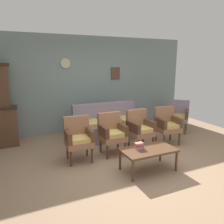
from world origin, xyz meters
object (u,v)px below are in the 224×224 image
object	(u,v)px
floral_couch	(108,126)
armchair_by_doorway	(78,137)
wingback_chair_by_fireplace	(179,115)
floor_vase_by_wall	(174,112)
coffee_table	(148,151)
armchair_near_couch_end	(140,127)
armchair_near_cabinet	(167,124)
book_stack_on_table	(139,146)
armchair_row_middle	(112,132)

from	to	relation	value
floral_couch	armchair_by_doorway	bearing A→B (deg)	-137.30
wingback_chair_by_fireplace	floor_vase_by_wall	world-z (taller)	wingback_chair_by_fireplace
wingback_chair_by_fireplace	coffee_table	distance (m)	2.73
armchair_near_couch_end	coffee_table	xyz separation A→B (m)	(-0.44, -1.02, -0.12)
wingback_chair_by_fireplace	floor_vase_by_wall	bearing A→B (deg)	57.88
armchair_near_cabinet	wingback_chair_by_fireplace	xyz separation A→B (m)	(0.94, 0.65, 0.00)
coffee_table	armchair_by_doorway	bearing A→B (deg)	136.87
book_stack_on_table	wingback_chair_by_fireplace	bearing A→B (deg)	34.70
armchair_near_couch_end	book_stack_on_table	world-z (taller)	armchair_near_couch_end
floor_vase_by_wall	book_stack_on_table	bearing A→B (deg)	-139.61
armchair_by_doorway	armchair_near_cabinet	world-z (taller)	same
armchair_by_doorway	floor_vase_by_wall	size ratio (longest dim) A/B	1.22
armchair_near_couch_end	floor_vase_by_wall	world-z (taller)	armchair_near_couch_end
armchair_row_middle	floor_vase_by_wall	size ratio (longest dim) A/B	1.22
armchair_row_middle	armchair_near_couch_end	xyz separation A→B (m)	(0.72, 0.02, 0.00)
armchair_near_cabinet	wingback_chair_by_fireplace	size ratio (longest dim) A/B	1.00
armchair_near_couch_end	armchair_near_cabinet	world-z (taller)	same
floral_couch	armchair_by_doorway	world-z (taller)	same
book_stack_on_table	armchair_by_doorway	bearing A→B (deg)	134.03
floor_vase_by_wall	wingback_chair_by_fireplace	bearing A→B (deg)	-122.12
armchair_row_middle	wingback_chair_by_fireplace	bearing A→B (deg)	15.37
armchair_near_cabinet	coffee_table	distance (m)	1.60
armchair_near_couch_end	floor_vase_by_wall	bearing A→B (deg)	33.00
armchair_by_doorway	armchair_near_couch_end	size ratio (longest dim) A/B	1.00
armchair_row_middle	wingback_chair_by_fireplace	size ratio (longest dim) A/B	1.00
floral_couch	book_stack_on_table	distance (m)	1.96
book_stack_on_table	floor_vase_by_wall	size ratio (longest dim) A/B	0.22
armchair_row_middle	wingback_chair_by_fireplace	xyz separation A→B (m)	(2.44, 0.67, 0.00)
armchair_near_couch_end	coffee_table	distance (m)	1.12
armchair_by_doorway	book_stack_on_table	distance (m)	1.26
book_stack_on_table	floor_vase_by_wall	world-z (taller)	floor_vase_by_wall
armchair_near_couch_end	wingback_chair_by_fireplace	xyz separation A→B (m)	(1.72, 0.65, 0.00)
floral_couch	coffee_table	size ratio (longest dim) A/B	1.80
armchair_near_couch_end	floor_vase_by_wall	distance (m)	2.64
armchair_near_couch_end	coffee_table	world-z (taller)	armchair_near_couch_end
armchair_near_cabinet	wingback_chair_by_fireplace	bearing A→B (deg)	34.69
armchair_near_couch_end	wingback_chair_by_fireplace	world-z (taller)	same
armchair_row_middle	wingback_chair_by_fireplace	world-z (taller)	same
armchair_row_middle	armchair_near_cabinet	world-z (taller)	same
wingback_chair_by_fireplace	floor_vase_by_wall	size ratio (longest dim) A/B	1.22
floral_couch	armchair_near_couch_end	size ratio (longest dim) A/B	2.00
armchair_by_doorway	wingback_chair_by_fireplace	xyz separation A→B (m)	(3.20, 0.70, 0.00)
armchair_near_couch_end	armchair_near_cabinet	xyz separation A→B (m)	(0.78, -0.00, 0.00)
armchair_row_middle	wingback_chair_by_fireplace	distance (m)	2.53
armchair_row_middle	book_stack_on_table	distance (m)	0.94
wingback_chair_by_fireplace	coffee_table	world-z (taller)	wingback_chair_by_fireplace
armchair_near_couch_end	book_stack_on_table	bearing A→B (deg)	-122.15
armchair_near_couch_end	book_stack_on_table	size ratio (longest dim) A/B	5.45
armchair_row_middle	floor_vase_by_wall	world-z (taller)	armchair_row_middle
armchair_row_middle	book_stack_on_table	xyz separation A→B (m)	(0.12, -0.94, -0.02)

